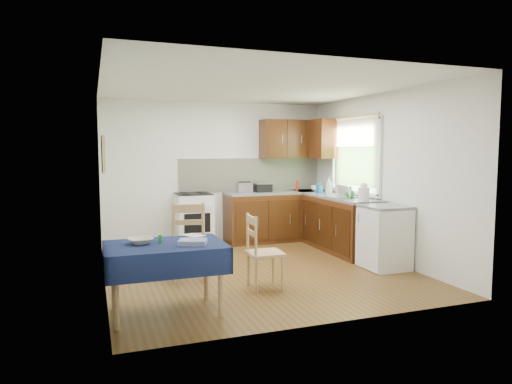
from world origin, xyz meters
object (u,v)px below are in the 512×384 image
object	(u,v)px
toaster	(244,188)
dish_rack	(343,196)
kettle	(364,193)
chair_near	(262,249)
chair_far	(188,239)
sandwich_press	(262,187)
dining_table	(165,254)

from	to	relation	value
toaster	dish_rack	bearing A→B (deg)	-55.88
toaster	kettle	bearing A→B (deg)	-65.75
chair_near	dish_rack	size ratio (longest dim) A/B	2.04
chair_far	sandwich_press	xyz separation A→B (m)	(1.77, 2.06, 0.45)
chair_near	sandwich_press	distance (m)	2.92
chair_far	toaster	size ratio (longest dim) A/B	3.83
dining_table	kettle	size ratio (longest dim) A/B	4.28
dining_table	sandwich_press	world-z (taller)	sandwich_press
chair_far	dish_rack	distance (m)	2.73
chair_far	sandwich_press	size ratio (longest dim) A/B	3.40
chair_near	dish_rack	world-z (taller)	dish_rack
dish_rack	kettle	size ratio (longest dim) A/B	1.59
dining_table	dish_rack	xyz separation A→B (m)	(3.07, 1.76, 0.31)
chair_near	kettle	size ratio (longest dim) A/B	3.24
chair_far	chair_near	xyz separation A→B (m)	(0.75, -0.63, -0.06)
toaster	sandwich_press	distance (m)	0.39
dining_table	chair_far	size ratio (longest dim) A/B	1.17
chair_near	kettle	xyz separation A→B (m)	(1.88, 0.75, 0.55)
sandwich_press	toaster	bearing A→B (deg)	-161.02
toaster	chair_near	bearing A→B (deg)	-113.64
kettle	toaster	bearing A→B (deg)	123.93
dining_table	toaster	world-z (taller)	toaster
chair_far	toaster	world-z (taller)	toaster
chair_far	kettle	size ratio (longest dim) A/B	3.66
dining_table	dish_rack	size ratio (longest dim) A/B	2.69
sandwich_press	chair_near	bearing A→B (deg)	-106.51
dining_table	chair_far	xyz separation A→B (m)	(0.45, 1.08, -0.07)
toaster	dish_rack	distance (m)	1.77
toaster	dish_rack	xyz separation A→B (m)	(1.22, -1.27, -0.07)
chair_far	toaster	xyz separation A→B (m)	(1.39, 1.96, 0.46)
dish_rack	kettle	distance (m)	0.58
toaster	kettle	xyz separation A→B (m)	(1.24, -1.84, 0.03)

